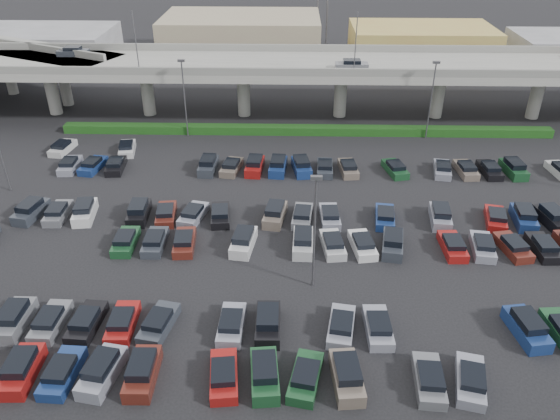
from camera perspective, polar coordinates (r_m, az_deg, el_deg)
ground at (r=52.90m, az=3.18°, el=-2.47°), size 280.00×280.00×0.00m
overpass at (r=79.44m, az=2.62°, el=14.54°), size 150.00×13.00×15.80m
hedge at (r=74.91m, az=2.75°, el=8.34°), size 66.00×1.60×1.10m
parked_cars at (r=49.82m, az=3.18°, el=-3.92°), size 63.02×41.68×1.67m
light_poles at (r=51.60m, az=-1.27°, el=4.62°), size 66.90×48.38×10.30m
distant_buildings at (r=110.01m, az=9.22°, el=16.98°), size 138.00×24.00×9.00m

